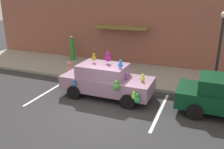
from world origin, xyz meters
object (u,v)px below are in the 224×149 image
object	(u,v)px
street_lamp_post	(220,45)
pedestrian_walking_past	(72,49)
plush_covered_car	(106,80)
teddy_bear_on_sidewalk	(70,68)

from	to	relation	value
street_lamp_post	pedestrian_walking_past	bearing A→B (deg)	163.92
pedestrian_walking_past	plush_covered_car	bearing A→B (deg)	-45.09
teddy_bear_on_sidewalk	pedestrian_walking_past	bearing A→B (deg)	117.60
street_lamp_post	plush_covered_car	bearing A→B (deg)	-157.77
plush_covered_car	pedestrian_walking_past	world-z (taller)	plush_covered_car
street_lamp_post	pedestrian_walking_past	distance (m)	9.78
teddy_bear_on_sidewalk	street_lamp_post	xyz separation A→B (m)	(7.88, 0.01, 1.99)
plush_covered_car	teddy_bear_on_sidewalk	xyz separation A→B (m)	(-3.18, 1.91, -0.31)
teddy_bear_on_sidewalk	pedestrian_walking_past	distance (m)	3.06
teddy_bear_on_sidewalk	street_lamp_post	bearing A→B (deg)	0.05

